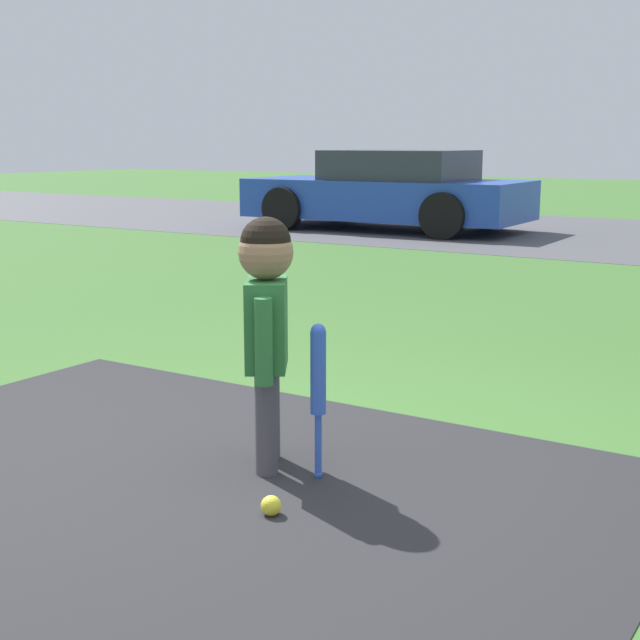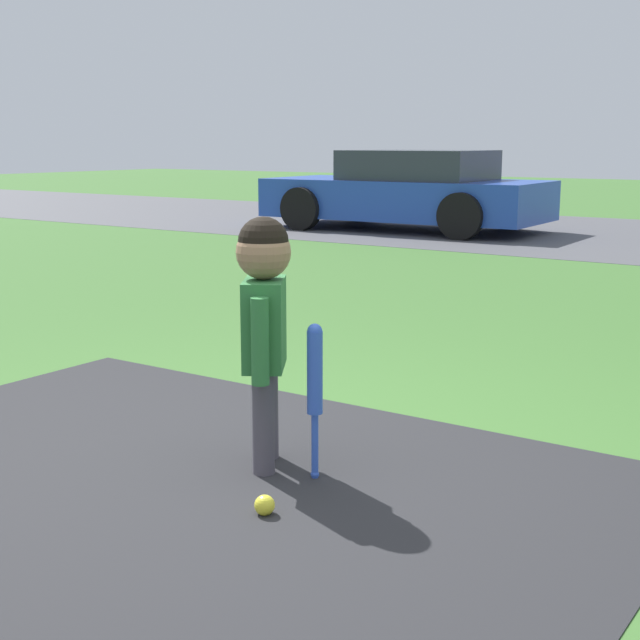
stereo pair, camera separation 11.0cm
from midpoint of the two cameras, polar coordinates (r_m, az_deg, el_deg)
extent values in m
plane|color=#3D6B2D|center=(3.76, -3.95, -9.39)|extent=(60.00, 60.00, 0.00)
cylinder|color=#4C4751|center=(3.79, -2.54, -5.81)|extent=(0.09, 0.09, 0.42)
cylinder|color=#4C4751|center=(3.62, -2.77, -6.66)|extent=(0.09, 0.09, 0.42)
cube|color=#2D7238|center=(3.60, -2.71, -0.25)|extent=(0.28, 0.32, 0.36)
cylinder|color=#2D7238|center=(3.78, -2.49, -0.21)|extent=(0.07, 0.07, 0.34)
cylinder|color=#2D7238|center=(3.44, -2.94, -1.39)|extent=(0.07, 0.07, 0.34)
sphere|color=#997051|center=(3.56, -2.75, 4.38)|extent=(0.22, 0.22, 0.22)
sphere|color=black|center=(3.55, -2.76, 5.00)|extent=(0.20, 0.20, 0.20)
sphere|color=blue|center=(3.63, 0.55, -9.85)|extent=(0.03, 0.03, 0.03)
cylinder|color=blue|center=(3.59, 0.56, -8.07)|extent=(0.03, 0.03, 0.27)
cylinder|color=blue|center=(3.50, 0.57, -3.39)|extent=(0.06, 0.06, 0.33)
sphere|color=blue|center=(3.46, 0.57, -0.72)|extent=(0.06, 0.06, 0.06)
sphere|color=yellow|center=(3.29, -2.59, -11.76)|extent=(0.08, 0.08, 0.08)
cube|color=#2347AD|center=(13.80, 5.71, 7.73)|extent=(4.30, 1.96, 0.59)
cube|color=#2D333D|center=(13.68, 6.55, 9.83)|extent=(2.09, 1.66, 0.44)
cylinder|color=black|center=(13.67, -1.00, 7.13)|extent=(0.66, 0.20, 0.65)
cylinder|color=black|center=(15.23, 2.79, 7.55)|extent=(0.66, 0.20, 0.65)
cylinder|color=black|center=(12.43, 9.24, 6.57)|extent=(0.66, 0.20, 0.65)
cylinder|color=black|center=(14.12, 12.18, 7.02)|extent=(0.66, 0.20, 0.65)
camera|label=1|loc=(0.06, -89.20, 0.16)|focal=50.00mm
camera|label=2|loc=(0.06, 90.80, -0.16)|focal=50.00mm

